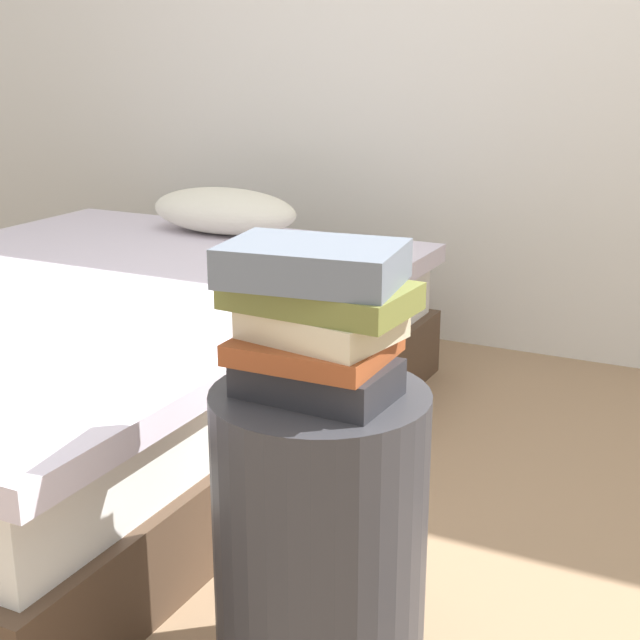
# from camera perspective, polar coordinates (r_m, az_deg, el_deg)

# --- Properties ---
(bed) EXTENTS (1.54, 2.01, 0.62)m
(bed) POSITION_cam_1_polar(r_m,az_deg,el_deg) (2.69, -14.93, -2.41)
(bed) COLOR #4C3828
(bed) RESTS_ON ground_plane
(side_table) EXTENTS (0.37, 0.37, 0.55)m
(side_table) POSITION_cam_1_polar(r_m,az_deg,el_deg) (1.62, 0.00, -13.73)
(side_table) COLOR #333338
(side_table) RESTS_ON ground_plane
(book_charcoal) EXTENTS (0.25, 0.17, 0.06)m
(book_charcoal) POSITION_cam_1_polar(r_m,az_deg,el_deg) (1.48, -0.34, -3.64)
(book_charcoal) COLOR #28282D
(book_charcoal) RESTS_ON side_table
(book_rust) EXTENTS (0.24, 0.21, 0.03)m
(book_rust) POSITION_cam_1_polar(r_m,az_deg,el_deg) (1.47, -0.44, -1.79)
(book_rust) COLOR #994723
(book_rust) RESTS_ON book_charcoal
(book_cream) EXTENTS (0.25, 0.21, 0.05)m
(book_cream) POSITION_cam_1_polar(r_m,az_deg,el_deg) (1.46, 0.12, -0.17)
(book_cream) COLOR beige
(book_cream) RESTS_ON book_rust
(book_olive) EXTENTS (0.30, 0.19, 0.04)m
(book_olive) POSITION_cam_1_polar(r_m,az_deg,el_deg) (1.44, -0.26, 1.52)
(book_olive) COLOR olive
(book_olive) RESTS_ON book_cream
(book_slate) EXTENTS (0.30, 0.22, 0.06)m
(book_slate) POSITION_cam_1_polar(r_m,az_deg,el_deg) (1.43, -0.45, 3.58)
(book_slate) COLOR slate
(book_slate) RESTS_ON book_olive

